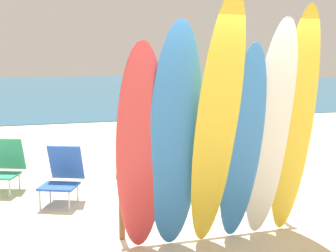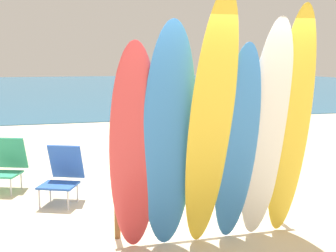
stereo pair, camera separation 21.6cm
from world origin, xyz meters
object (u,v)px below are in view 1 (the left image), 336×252
surfboard_rack (206,183)px  surfboard_white_4 (271,132)px  beachgoer_strolling (129,99)px  beachgoer_near_rack (207,120)px  surfboard_blue_1 (175,140)px  surfboard_yellow_5 (295,125)px  surfboard_red_0 (141,150)px  surfboard_yellow_2 (217,126)px  beach_chair_blue (5,164)px  surfboard_blue_3 (242,146)px  beach_chair_striped (63,174)px

surfboard_rack → surfboard_white_4: 1.03m
beachgoer_strolling → beachgoer_near_rack: bearing=56.6°
surfboard_blue_1 → surfboard_yellow_5: 1.44m
surfboard_red_0 → surfboard_white_4: 1.49m
surfboard_blue_1 → beachgoer_strolling: surfboard_blue_1 is taller
beachgoer_near_rack → surfboard_blue_1: bearing=-96.7°
beachgoer_strolling → surfboard_yellow_2: bearing=47.1°
surfboard_yellow_5 → surfboard_yellow_2: bearing=-168.9°
surfboard_blue_1 → beach_chair_blue: surfboard_blue_1 is taller
surfboard_blue_1 → surfboard_yellow_2: surfboard_yellow_2 is taller
surfboard_blue_1 → surfboard_white_4: 1.13m
surfboard_yellow_2 → surfboard_blue_1: bearing=158.6°
surfboard_blue_3 → surfboard_white_4: surfboard_white_4 is taller
surfboard_rack → surfboard_yellow_5: bearing=-31.9°
beachgoer_near_rack → beach_chair_striped: beachgoer_near_rack is taller
surfboard_blue_1 → beach_chair_blue: size_ratio=3.00×
surfboard_blue_1 → beach_chair_striped: 2.47m
surfboard_yellow_5 → beach_chair_striped: surfboard_yellow_5 is taller
surfboard_rack → surfboard_blue_1: 1.02m
surfboard_yellow_5 → beachgoer_strolling: surfboard_yellow_5 is taller
surfboard_rack → beach_chair_blue: beach_chair_blue is taller
surfboard_yellow_2 → beachgoer_near_rack: surfboard_yellow_2 is taller
surfboard_blue_1 → surfboard_blue_3: size_ratio=1.09×
beachgoer_strolling → surfboard_rack: bearing=47.7°
surfboard_blue_1 → beachgoer_near_rack: size_ratio=1.54×
surfboard_blue_3 → surfboard_yellow_5: surfboard_yellow_5 is taller
surfboard_red_0 → surfboard_blue_1: 0.38m
surfboard_yellow_2 → surfboard_white_4: surfboard_yellow_2 is taller
surfboard_rack → beach_chair_blue: (-2.41, 2.47, -0.14)m
beachgoer_strolling → surfboard_red_0: bearing=42.0°
surfboard_blue_3 → beachgoer_near_rack: size_ratio=1.42×
surfboard_white_4 → beachgoer_strolling: size_ratio=1.68×
surfboard_blue_1 → beach_chair_striped: (-1.01, 2.10, -0.80)m
surfboard_yellow_5 → surfboard_blue_1: bearing=-176.0°
surfboard_red_0 → beachgoer_strolling: bearing=83.3°
surfboard_red_0 → surfboard_blue_3: bearing=0.4°
surfboard_white_4 → beachgoer_near_rack: surfboard_white_4 is taller
surfboard_red_0 → surfboard_blue_1: (0.36, -0.07, 0.10)m
surfboard_white_4 → beachgoer_near_rack: 3.48m
beachgoer_near_rack → beach_chair_blue: 3.64m
surfboard_white_4 → beachgoer_near_rack: bearing=76.3°
beachgoer_near_rack → beach_chair_blue: size_ratio=1.95×
surfboard_red_0 → surfboard_white_4: bearing=2.2°
beachgoer_strolling → beach_chair_striped: size_ratio=1.84×
surfboard_red_0 → beachgoer_strolling: size_ratio=1.50×
surfboard_red_0 → surfboard_yellow_2: 0.84m
surfboard_white_4 → surfboard_yellow_5: 0.32m
surfboard_rack → surfboard_white_4: bearing=-44.5°
surfboard_rack → surfboard_blue_3: 0.81m
surfboard_white_4 → beach_chair_blue: 4.30m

